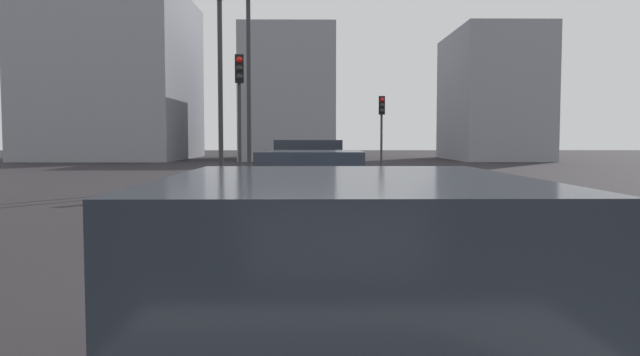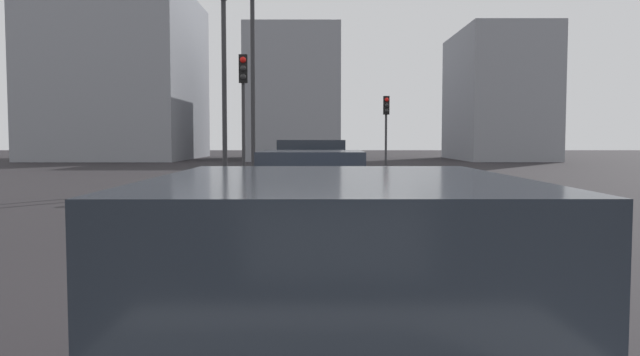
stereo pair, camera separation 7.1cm
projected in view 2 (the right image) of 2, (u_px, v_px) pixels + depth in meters
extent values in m
cube|color=black|center=(321.00, 280.00, 7.86)|extent=(160.00, 160.00, 0.20)
cube|color=slate|center=(313.00, 180.00, 15.96)|extent=(4.24, 1.98, 0.71)
cube|color=#1E232B|center=(313.00, 153.00, 15.71)|extent=(1.93, 1.69, 0.67)
cylinder|color=black|center=(348.00, 187.00, 17.25)|extent=(0.65, 0.24, 0.64)
cylinder|color=black|center=(281.00, 187.00, 17.30)|extent=(0.65, 0.24, 0.64)
cylinder|color=black|center=(350.00, 196.00, 14.66)|extent=(0.65, 0.24, 0.64)
cylinder|color=black|center=(271.00, 196.00, 14.71)|extent=(0.65, 0.24, 0.64)
cube|color=maroon|center=(339.00, 180.00, 13.83)|extent=(0.04, 0.20, 0.11)
cube|color=maroon|center=(279.00, 180.00, 13.87)|extent=(0.04, 0.20, 0.11)
cube|color=#141E4C|center=(312.00, 206.00, 10.22)|extent=(4.16, 1.89, 0.63)
cube|color=#1E232B|center=(312.00, 169.00, 9.98)|extent=(1.88, 1.64, 0.59)
cylinder|color=black|center=(363.00, 212.00, 11.51)|extent=(0.64, 0.23, 0.64)
cylinder|color=black|center=(264.00, 212.00, 11.53)|extent=(0.64, 0.23, 0.64)
cylinder|color=black|center=(374.00, 233.00, 8.95)|extent=(0.64, 0.23, 0.64)
cylinder|color=black|center=(246.00, 233.00, 8.96)|extent=(0.64, 0.23, 0.64)
cube|color=red|center=(359.00, 214.00, 8.13)|extent=(0.03, 0.20, 0.11)
cube|color=red|center=(258.00, 214.00, 8.14)|extent=(0.03, 0.20, 0.11)
cube|color=silver|center=(335.00, 353.00, 3.19)|extent=(4.81, 1.91, 0.64)
cube|color=#1E232B|center=(337.00, 241.00, 2.91)|extent=(2.17, 1.67, 0.60)
cylinder|color=black|center=(454.00, 319.00, 4.70)|extent=(0.64, 0.22, 0.64)
cylinder|color=black|center=(204.00, 319.00, 4.69)|extent=(0.64, 0.22, 0.64)
cylinder|color=#2D2D30|center=(244.00, 137.00, 20.21)|extent=(0.11, 0.11, 3.46)
cube|color=black|center=(243.00, 69.00, 20.01)|extent=(0.24, 0.30, 0.90)
sphere|color=red|center=(243.00, 60.00, 19.89)|extent=(0.20, 0.20, 0.20)
sphere|color=black|center=(243.00, 68.00, 19.90)|extent=(0.20, 0.20, 0.20)
sphere|color=black|center=(243.00, 77.00, 19.92)|extent=(0.20, 0.20, 0.20)
cylinder|color=#2D2D30|center=(386.00, 144.00, 30.58)|extent=(0.11, 0.11, 2.84)
cube|color=black|center=(386.00, 105.00, 30.40)|extent=(0.22, 0.29, 0.90)
sphere|color=red|center=(387.00, 100.00, 30.27)|extent=(0.20, 0.20, 0.20)
sphere|color=black|center=(387.00, 105.00, 30.29)|extent=(0.20, 0.20, 0.20)
sphere|color=black|center=(387.00, 111.00, 30.30)|extent=(0.20, 0.20, 0.20)
cylinder|color=#2D2D30|center=(224.00, 95.00, 20.79)|extent=(0.16, 0.16, 6.23)
cylinder|color=#2D2D30|center=(253.00, 92.00, 23.03)|extent=(0.16, 0.16, 6.76)
cube|color=gray|center=(497.00, 96.00, 49.11)|extent=(11.47, 6.42, 9.97)
cube|color=gray|center=(295.00, 97.00, 50.51)|extent=(13.25, 7.01, 9.98)
cube|color=gray|center=(123.00, 77.00, 50.67)|extent=(15.23, 11.34, 13.25)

